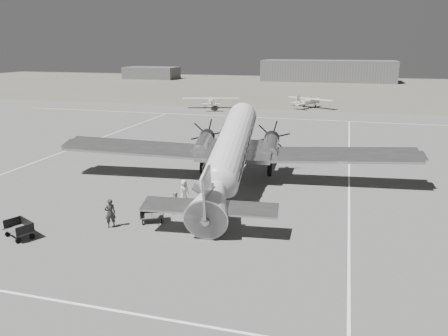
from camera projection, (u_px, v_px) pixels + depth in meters
ground at (182, 200)px, 32.53m from camera, size 260.00×260.00×0.00m
taxi_line_near at (71, 303)px, 19.53m from camera, size 60.00×0.15×0.01m
taxi_line_right at (349, 216)px, 29.44m from camera, size 0.15×80.00×0.01m
taxi_line_left at (57, 154)px, 46.43m from camera, size 0.15×60.00×0.01m
taxi_line_horizon at (271, 118)px, 69.64m from camera, size 90.00×0.15×0.01m
grass_infield at (304, 88)px, 120.68m from camera, size 260.00×90.00×0.01m
hangar_main at (328, 71)px, 141.70m from camera, size 42.00×14.00×6.60m
shed_secondary at (152, 73)px, 152.84m from camera, size 18.00×10.00×4.00m
dc3_airliner at (231, 153)px, 34.66m from camera, size 32.76×24.51×5.82m
light_plane_left at (211, 103)px, 80.00m from camera, size 12.43×11.09×2.17m
light_plane_right at (309, 102)px, 80.82m from camera, size 12.13×11.39×1.99m
baggage_cart_near at (152, 215)px, 28.43m from camera, size 1.92×1.70×0.90m
baggage_cart_far at (19, 230)px, 26.06m from camera, size 2.24×1.99×1.04m
ground_crew at (110, 213)px, 27.50m from camera, size 0.82×0.79×1.89m
ramp_agent at (176, 202)px, 29.86m from camera, size 0.81×0.91×1.55m
passenger at (184, 191)px, 32.03m from camera, size 0.81×0.96×1.67m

